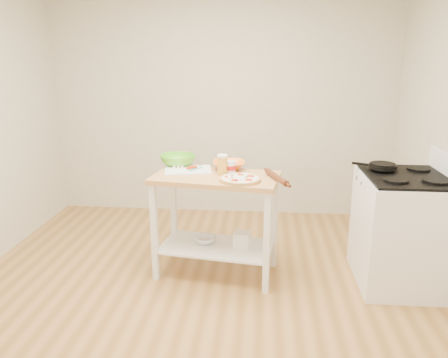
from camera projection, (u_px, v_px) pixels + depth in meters
name	position (u px, v px, depth m)	size (l,w,h in m)	color
room_shell	(191.00, 135.00, 2.94)	(4.04, 4.54, 2.74)	#AC7B3F
prep_island	(216.00, 204.00, 3.73)	(1.11, 0.72, 0.90)	tan
gas_stove	(401.00, 230.00, 3.63)	(0.68, 0.80, 1.11)	white
skillet	(382.00, 166.00, 3.65)	(0.35, 0.23, 0.03)	black
pizza	(240.00, 179.00, 3.49)	(0.33, 0.33, 0.05)	tan
cutting_board	(188.00, 169.00, 3.82)	(0.45, 0.37, 0.04)	white
spatula	(194.00, 169.00, 3.80)	(0.12, 0.12, 0.01)	teal
knife	(184.00, 164.00, 3.98)	(0.27, 0.06, 0.01)	silver
orange_bowl	(229.00, 165.00, 3.86)	(0.29, 0.29, 0.07)	orange
green_bowl	(178.00, 160.00, 3.98)	(0.32, 0.32, 0.10)	#5CBF25
beer_pint	(223.00, 165.00, 3.65)	(0.09, 0.09, 0.17)	gold
yogurt_tub	(230.00, 167.00, 3.70)	(0.09, 0.09, 0.19)	white
rolling_pin	(277.00, 177.00, 3.51)	(0.05, 0.05, 0.41)	#572914
shelf_glass_bowl	(205.00, 240.00, 3.88)	(0.19, 0.19, 0.06)	silver
shelf_bin	(242.00, 239.00, 3.80)	(0.13, 0.13, 0.13)	white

